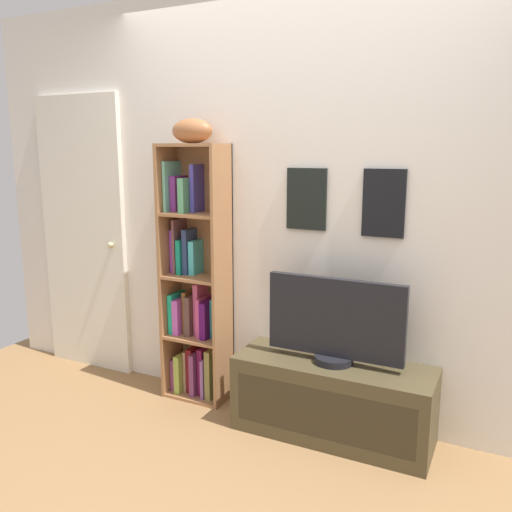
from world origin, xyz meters
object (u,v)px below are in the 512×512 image
at_px(tv_stand, 332,399).
at_px(door, 84,236).
at_px(football, 192,131).
at_px(television, 335,322).
at_px(bookshelf, 195,293).

bearing_deg(tv_stand, door, 174.86).
relative_size(football, television, 0.37).
bearing_deg(door, television, -5.11).
xyz_separation_m(football, tv_stand, (0.97, -0.08, -1.52)).
relative_size(bookshelf, television, 2.13).
bearing_deg(television, tv_stand, -90.00).
distance_m(bookshelf, football, 1.03).
bearing_deg(tv_stand, television, 90.00).
xyz_separation_m(tv_stand, television, (-0.00, 0.00, 0.47)).
distance_m(tv_stand, door, 2.15).
distance_m(television, door, 2.03).
height_order(bookshelf, tv_stand, bookshelf).
distance_m(football, television, 1.43).
bearing_deg(football, tv_stand, -4.88).
bearing_deg(television, door, 174.89).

